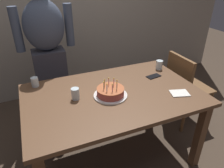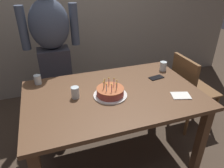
{
  "view_description": "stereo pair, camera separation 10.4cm",
  "coord_description": "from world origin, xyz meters",
  "px_view_note": "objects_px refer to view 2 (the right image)",
  "views": [
    {
      "loc": [
        -0.61,
        -1.41,
        1.68
      ],
      "look_at": [
        -0.01,
        -0.01,
        0.84
      ],
      "focal_mm": 33.49,
      "sensor_mm": 36.0,
      "label": 1
    },
    {
      "loc": [
        -0.51,
        -1.45,
        1.68
      ],
      "look_at": [
        -0.01,
        -0.01,
        0.84
      ],
      "focal_mm": 33.49,
      "sensor_mm": 36.0,
      "label": 2
    }
  ],
  "objects_px": {
    "napkin_stack": "(181,96)",
    "person_man_bearded": "(53,53)",
    "birthday_cake": "(110,92)",
    "dining_chair": "(189,87)",
    "water_glass_near": "(75,92)",
    "cell_phone": "(156,78)",
    "water_glass_side": "(163,66)",
    "water_glass_far": "(38,80)"
  },
  "relations": [
    {
      "from": "birthday_cake",
      "to": "cell_phone",
      "type": "height_order",
      "value": "birthday_cake"
    },
    {
      "from": "cell_phone",
      "to": "person_man_bearded",
      "type": "xyz_separation_m",
      "value": [
        -0.91,
        0.68,
        0.13
      ]
    },
    {
      "from": "water_glass_side",
      "to": "person_man_bearded",
      "type": "height_order",
      "value": "person_man_bearded"
    },
    {
      "from": "water_glass_far",
      "to": "person_man_bearded",
      "type": "bearing_deg",
      "value": 65.75
    },
    {
      "from": "water_glass_side",
      "to": "dining_chair",
      "type": "height_order",
      "value": "dining_chair"
    },
    {
      "from": "napkin_stack",
      "to": "person_man_bearded",
      "type": "height_order",
      "value": "person_man_bearded"
    },
    {
      "from": "cell_phone",
      "to": "person_man_bearded",
      "type": "distance_m",
      "value": 1.14
    },
    {
      "from": "water_glass_near",
      "to": "water_glass_side",
      "type": "bearing_deg",
      "value": 13.47
    },
    {
      "from": "water_glass_near",
      "to": "water_glass_far",
      "type": "bearing_deg",
      "value": 129.23
    },
    {
      "from": "cell_phone",
      "to": "dining_chair",
      "type": "height_order",
      "value": "dining_chair"
    },
    {
      "from": "cell_phone",
      "to": "napkin_stack",
      "type": "bearing_deg",
      "value": -95.08
    },
    {
      "from": "water_glass_side",
      "to": "cell_phone",
      "type": "relative_size",
      "value": 0.66
    },
    {
      "from": "napkin_stack",
      "to": "dining_chair",
      "type": "distance_m",
      "value": 0.65
    },
    {
      "from": "water_glass_far",
      "to": "water_glass_side",
      "type": "bearing_deg",
      "value": -5.42
    },
    {
      "from": "birthday_cake",
      "to": "water_glass_near",
      "type": "xyz_separation_m",
      "value": [
        -0.28,
        0.07,
        0.01
      ]
    },
    {
      "from": "cell_phone",
      "to": "water_glass_near",
      "type": "bearing_deg",
      "value": 177.18
    },
    {
      "from": "person_man_bearded",
      "to": "birthday_cake",
      "type": "bearing_deg",
      "value": 114.04
    },
    {
      "from": "birthday_cake",
      "to": "cell_phone",
      "type": "bearing_deg",
      "value": 17.3
    },
    {
      "from": "water_glass_side",
      "to": "napkin_stack",
      "type": "bearing_deg",
      "value": -104.06
    },
    {
      "from": "cell_phone",
      "to": "water_glass_far",
      "type": "bearing_deg",
      "value": 157.43
    },
    {
      "from": "water_glass_far",
      "to": "dining_chair",
      "type": "height_order",
      "value": "dining_chair"
    },
    {
      "from": "napkin_stack",
      "to": "dining_chair",
      "type": "relative_size",
      "value": 0.18
    },
    {
      "from": "napkin_stack",
      "to": "dining_chair",
      "type": "bearing_deg",
      "value": 43.36
    },
    {
      "from": "birthday_cake",
      "to": "water_glass_far",
      "type": "relative_size",
      "value": 3.27
    },
    {
      "from": "birthday_cake",
      "to": "napkin_stack",
      "type": "relative_size",
      "value": 1.86
    },
    {
      "from": "water_glass_near",
      "to": "water_glass_far",
      "type": "height_order",
      "value": "water_glass_near"
    },
    {
      "from": "water_glass_near",
      "to": "birthday_cake",
      "type": "bearing_deg",
      "value": -13.98
    },
    {
      "from": "cell_phone",
      "to": "dining_chair",
      "type": "xyz_separation_m",
      "value": [
        0.47,
        0.06,
        -0.23
      ]
    },
    {
      "from": "dining_chair",
      "to": "water_glass_side",
      "type": "bearing_deg",
      "value": 76.65
    },
    {
      "from": "napkin_stack",
      "to": "dining_chair",
      "type": "xyz_separation_m",
      "value": [
        0.45,
        0.42,
        -0.23
      ]
    },
    {
      "from": "cell_phone",
      "to": "water_glass_side",
      "type": "bearing_deg",
      "value": 31.98
    },
    {
      "from": "water_glass_side",
      "to": "water_glass_near",
      "type": "bearing_deg",
      "value": -166.53
    },
    {
      "from": "water_glass_side",
      "to": "dining_chair",
      "type": "relative_size",
      "value": 0.11
    },
    {
      "from": "birthday_cake",
      "to": "dining_chair",
      "type": "xyz_separation_m",
      "value": [
        1.01,
        0.23,
        -0.26
      ]
    },
    {
      "from": "birthday_cake",
      "to": "water_glass_far",
      "type": "distance_m",
      "value": 0.71
    },
    {
      "from": "napkin_stack",
      "to": "cell_phone",
      "type": "bearing_deg",
      "value": 94.47
    },
    {
      "from": "napkin_stack",
      "to": "person_man_bearded",
      "type": "relative_size",
      "value": 0.09
    },
    {
      "from": "water_glass_side",
      "to": "napkin_stack",
      "type": "height_order",
      "value": "water_glass_side"
    },
    {
      "from": "birthday_cake",
      "to": "water_glass_near",
      "type": "bearing_deg",
      "value": 166.02
    },
    {
      "from": "birthday_cake",
      "to": "water_glass_side",
      "type": "bearing_deg",
      "value": 23.72
    },
    {
      "from": "water_glass_near",
      "to": "person_man_bearded",
      "type": "height_order",
      "value": "person_man_bearded"
    },
    {
      "from": "person_man_bearded",
      "to": "water_glass_far",
      "type": "bearing_deg",
      "value": 65.75
    }
  ]
}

